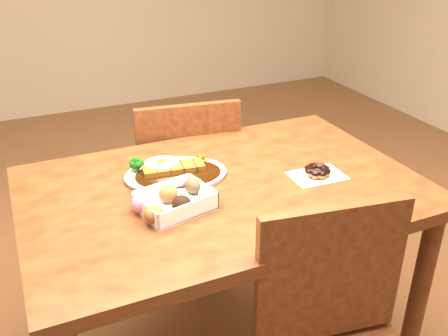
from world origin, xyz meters
name	(u,v)px	position (x,y,z in m)	size (l,w,h in m)	color
table	(223,212)	(0.00, 0.00, 0.65)	(1.20, 0.80, 0.75)	#441E0D
chair_far	(185,183)	(0.06, 0.54, 0.48)	(0.48, 0.48, 0.87)	#441E0D
katsu_curry_plate	(174,172)	(-0.12, 0.11, 0.77)	(0.35, 0.28, 0.06)	white
donut_box	(175,200)	(-0.18, -0.07, 0.78)	(0.24, 0.19, 0.06)	white
pon_de_ring	(317,171)	(0.30, -0.07, 0.77)	(0.18, 0.13, 0.03)	silver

